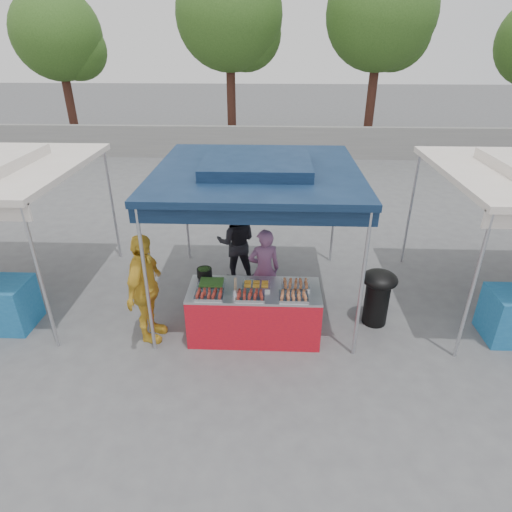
{
  "coord_description": "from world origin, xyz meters",
  "views": [
    {
      "loc": [
        0.24,
        -5.58,
        4.25
      ],
      "look_at": [
        0.0,
        0.6,
        1.05
      ],
      "focal_mm": 30.0,
      "sensor_mm": 36.0,
      "label": 1
    }
  ],
  "objects_px": {
    "vendor_woman": "(264,270)",
    "wok_burner": "(378,293)",
    "customer_person": "(145,289)",
    "cooking_pot": "(204,273)",
    "vendor_table": "(254,312)",
    "helper_man": "(236,242)"
  },
  "relations": [
    {
      "from": "wok_burner",
      "to": "helper_man",
      "type": "xyz_separation_m",
      "value": [
        -2.38,
        1.35,
        0.21
      ]
    },
    {
      "from": "vendor_woman",
      "to": "customer_person",
      "type": "xyz_separation_m",
      "value": [
        -1.75,
        -0.91,
        0.14
      ]
    },
    {
      "from": "wok_burner",
      "to": "customer_person",
      "type": "height_order",
      "value": "customer_person"
    },
    {
      "from": "helper_man",
      "to": "customer_person",
      "type": "bearing_deg",
      "value": 56.37
    },
    {
      "from": "vendor_table",
      "to": "cooking_pot",
      "type": "relative_size",
      "value": 8.45
    },
    {
      "from": "wok_burner",
      "to": "customer_person",
      "type": "xyz_separation_m",
      "value": [
        -3.6,
        -0.54,
        0.32
      ]
    },
    {
      "from": "helper_man",
      "to": "cooking_pot",
      "type": "bearing_deg",
      "value": 73.67
    },
    {
      "from": "customer_person",
      "to": "vendor_woman",
      "type": "bearing_deg",
      "value": -54.13
    },
    {
      "from": "vendor_table",
      "to": "vendor_woman",
      "type": "relative_size",
      "value": 1.35
    },
    {
      "from": "cooking_pot",
      "to": "customer_person",
      "type": "distance_m",
      "value": 0.94
    },
    {
      "from": "wok_burner",
      "to": "vendor_woman",
      "type": "bearing_deg",
      "value": 167.49
    },
    {
      "from": "vendor_table",
      "to": "helper_man",
      "type": "bearing_deg",
      "value": 103.02
    },
    {
      "from": "cooking_pot",
      "to": "customer_person",
      "type": "xyz_separation_m",
      "value": [
        -0.82,
        -0.47,
        -0.04
      ]
    },
    {
      "from": "wok_burner",
      "to": "customer_person",
      "type": "bearing_deg",
      "value": -172.61
    },
    {
      "from": "vendor_table",
      "to": "helper_man",
      "type": "distance_m",
      "value": 1.86
    },
    {
      "from": "cooking_pot",
      "to": "helper_man",
      "type": "xyz_separation_m",
      "value": [
        0.39,
        1.43,
        -0.14
      ]
    },
    {
      "from": "cooking_pot",
      "to": "customer_person",
      "type": "bearing_deg",
      "value": -150.43
    },
    {
      "from": "vendor_table",
      "to": "customer_person",
      "type": "distance_m",
      "value": 1.69
    },
    {
      "from": "cooking_pot",
      "to": "wok_burner",
      "type": "height_order",
      "value": "cooking_pot"
    },
    {
      "from": "vendor_table",
      "to": "customer_person",
      "type": "xyz_separation_m",
      "value": [
        -1.62,
        -0.12,
        0.45
      ]
    },
    {
      "from": "vendor_woman",
      "to": "wok_burner",
      "type": "bearing_deg",
      "value": 156.82
    },
    {
      "from": "cooking_pot",
      "to": "customer_person",
      "type": "relative_size",
      "value": 0.13
    }
  ]
}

